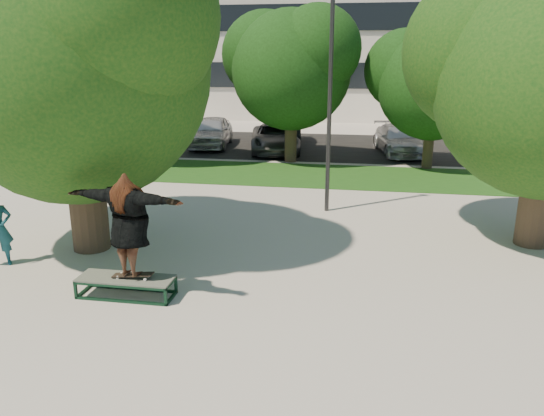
% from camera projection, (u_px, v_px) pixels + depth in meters
% --- Properties ---
extents(ground, '(120.00, 120.00, 0.00)m').
position_uv_depth(ground, '(260.00, 277.00, 10.80)').
color(ground, '#ABA49D').
rests_on(ground, ground).
extents(grass_strip, '(30.00, 4.00, 0.02)m').
position_uv_depth(grass_strip, '(335.00, 176.00, 19.62)').
color(grass_strip, '#184814').
rests_on(grass_strip, ground).
extents(asphalt_strip, '(40.00, 8.00, 0.01)m').
position_uv_depth(asphalt_strip, '(322.00, 146.00, 25.93)').
color(asphalt_strip, black).
rests_on(asphalt_strip, ground).
extents(tree_left, '(6.96, 5.95, 7.12)m').
position_uv_depth(tree_left, '(71.00, 52.00, 11.27)').
color(tree_left, '#38281E').
rests_on(tree_left, ground).
extents(bg_tree_left, '(5.28, 4.51, 5.77)m').
position_uv_depth(bg_tree_left, '(151.00, 70.00, 21.27)').
color(bg_tree_left, '#38281E').
rests_on(bg_tree_left, ground).
extents(bg_tree_mid, '(5.76, 4.92, 6.24)m').
position_uv_depth(bg_tree_mid, '(290.00, 63.00, 21.26)').
color(bg_tree_mid, '#38281E').
rests_on(bg_tree_mid, ground).
extents(bg_tree_right, '(5.04, 4.31, 5.43)m').
position_uv_depth(bg_tree_right, '(432.00, 78.00, 20.04)').
color(bg_tree_right, '#38281E').
rests_on(bg_tree_right, ground).
extents(lamppost, '(0.25, 0.15, 6.11)m').
position_uv_depth(lamppost, '(330.00, 100.00, 14.48)').
color(lamppost, '#2D2D30').
rests_on(lamppost, ground).
extents(office_building, '(30.00, 14.12, 16.00)m').
position_uv_depth(office_building, '(314.00, 2.00, 39.11)').
color(office_building, beige).
rests_on(office_building, ground).
extents(grind_box, '(1.80, 0.60, 0.38)m').
position_uv_depth(grind_box, '(126.00, 287.00, 9.93)').
color(grind_box, '#103120').
rests_on(grind_box, ground).
extents(skater_rig, '(2.45, 1.06, 2.00)m').
position_uv_depth(skater_rig, '(129.00, 225.00, 9.56)').
color(skater_rig, white).
rests_on(skater_rig, grind_box).
extents(car_silver_a, '(2.19, 4.45, 1.46)m').
position_uv_depth(car_silver_a, '(211.00, 132.00, 25.61)').
color(car_silver_a, silver).
rests_on(car_silver_a, asphalt_strip).
extents(car_dark, '(2.24, 5.03, 1.60)m').
position_uv_depth(car_dark, '(284.00, 129.00, 26.08)').
color(car_dark, black).
rests_on(car_dark, asphalt_strip).
extents(car_grey, '(2.91, 4.91, 1.28)m').
position_uv_depth(car_grey, '(275.00, 138.00, 24.27)').
color(car_grey, '#525257').
rests_on(car_grey, asphalt_strip).
extents(car_silver_b, '(2.52, 4.62, 1.27)m').
position_uv_depth(car_silver_b, '(399.00, 140.00, 23.88)').
color(car_silver_b, silver).
rests_on(car_silver_b, asphalt_strip).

